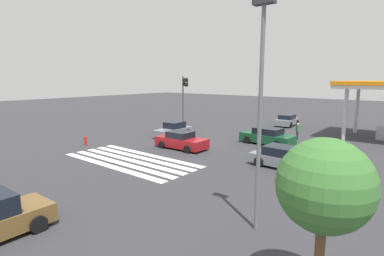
{
  "coord_description": "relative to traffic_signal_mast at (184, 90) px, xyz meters",
  "views": [
    {
      "loc": [
        17.08,
        -21.18,
        6.02
      ],
      "look_at": [
        0.0,
        0.0,
        1.48
      ],
      "focal_mm": 28.0,
      "sensor_mm": 36.0,
      "label": 1
    }
  ],
  "objects": [
    {
      "name": "ground_plane",
      "position": [
        6.13,
        -6.13,
        -4.62
      ],
      "size": [
        144.32,
        144.32,
        0.0
      ],
      "primitive_type": "plane",
      "color": "#333338"
    },
    {
      "name": "crosswalk_markings",
      "position": [
        6.13,
        -13.41,
        -4.62
      ],
      "size": [
        10.75,
        4.4,
        0.01
      ],
      "rotation": [
        0.0,
        0.0,
        1.57
      ],
      "color": "silver",
      "rests_on": "ground_plane"
    },
    {
      "name": "traffic_signal_mast",
      "position": [
        0.0,
        0.0,
        0.0
      ],
      "size": [
        4.13,
        4.13,
        6.25
      ],
      "rotation": [
        0.0,
        0.0,
        -0.79
      ],
      "color": "#47474C",
      "rests_on": "ground_plane"
    },
    {
      "name": "car_0",
      "position": [
        11.64,
        -1.92,
        -3.9
      ],
      "size": [
        4.96,
        2.42,
        1.53
      ],
      "rotation": [
        0.0,
        0.0,
        3.08
      ],
      "color": "#144728",
      "rests_on": "ground_plane"
    },
    {
      "name": "car_2",
      "position": [
        2.41,
        -4.59,
        -3.93
      ],
      "size": [
        2.02,
        4.4,
        1.52
      ],
      "rotation": [
        0.0,
        0.0,
        -1.55
      ],
      "color": "gray",
      "rests_on": "ground_plane"
    },
    {
      "name": "car_3",
      "position": [
        15.73,
        -8.08,
        -3.93
      ],
      "size": [
        4.61,
        2.36,
        1.45
      ],
      "rotation": [
        0.0,
        0.0,
        -0.06
      ],
      "color": "gray",
      "rests_on": "ground_plane"
    },
    {
      "name": "car_4",
      "position": [
        6.62,
        -8.21,
        -3.94
      ],
      "size": [
        4.59,
        2.29,
        1.49
      ],
      "rotation": [
        0.0,
        0.0,
        0.02
      ],
      "color": "maroon",
      "rests_on": "ground_plane"
    },
    {
      "name": "car_5",
      "position": [
        8.9,
        9.81,
        -3.94
      ],
      "size": [
        2.28,
        4.31,
        1.44
      ],
      "rotation": [
        0.0,
        0.0,
        1.63
      ],
      "color": "gray",
      "rests_on": "ground_plane"
    },
    {
      "name": "pedestrian",
      "position": [
        13.07,
        1.87,
        -3.69
      ],
      "size": [
        0.42,
        0.4,
        1.68
      ],
      "rotation": [
        0.0,
        0.0,
        -2.29
      ],
      "color": "#38383D",
      "rests_on": "ground_plane"
    },
    {
      "name": "street_light_pole_a",
      "position": [
        18.14,
        -16.93,
        0.6
      ],
      "size": [
        0.8,
        0.36,
        8.82
      ],
      "color": "slate",
      "rests_on": "ground_plane"
    },
    {
      "name": "tree_corner_a",
      "position": [
        21.3,
        -19.64,
        -1.28
      ],
      "size": [
        2.42,
        2.42,
        4.57
      ],
      "color": "brown",
      "rests_on": "ground_plane"
    },
    {
      "name": "fire_hydrant",
      "position": [
        -0.94,
        -12.73,
        -4.2
      ],
      "size": [
        0.22,
        0.22,
        0.86
      ],
      "color": "red",
      "rests_on": "ground_plane"
    }
  ]
}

